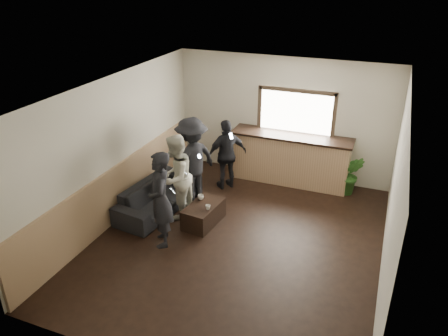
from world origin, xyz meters
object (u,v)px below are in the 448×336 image
at_px(sofa, 159,196).
at_px(person_d, 227,155).
at_px(person_a, 160,200).
at_px(bar_counter, 291,156).
at_px(person_b, 176,177).
at_px(person_c, 192,160).
at_px(coffee_table, 204,214).
at_px(cup_b, 208,207).
at_px(potted_plant, 351,175).
at_px(cup_a, 201,197).

xyz_separation_m(sofa, person_d, (0.93, 1.43, 0.49)).
bearing_deg(person_a, bar_counter, 124.06).
height_order(person_a, person_d, person_a).
bearing_deg(bar_counter, sofa, -134.27).
distance_m(sofa, person_b, 0.72).
xyz_separation_m(person_b, person_c, (-0.00, 0.74, 0.06)).
relative_size(sofa, person_d, 1.30).
bearing_deg(sofa, person_d, -25.93).
bearing_deg(person_b, coffee_table, 83.59).
xyz_separation_m(sofa, coffee_table, (1.06, -0.16, -0.10)).
xyz_separation_m(coffee_table, person_b, (-0.61, 0.07, 0.65)).
distance_m(cup_b, potted_plant, 3.34).
distance_m(cup_b, person_a, 1.03).
relative_size(cup_b, person_b, 0.06).
height_order(coffee_table, person_c, person_c).
relative_size(cup_a, cup_b, 1.28).
bearing_deg(bar_counter, person_b, -126.67).
bearing_deg(cup_a, person_c, 126.61).
xyz_separation_m(bar_counter, cup_b, (-0.96, -2.51, -0.19)).
bearing_deg(coffee_table, sofa, 171.58).
relative_size(bar_counter, cup_a, 22.01).
distance_m(bar_counter, potted_plant, 1.39).
distance_m(cup_a, cup_b, 0.41).
bearing_deg(cup_a, person_a, -105.25).
distance_m(sofa, person_a, 1.34).
height_order(coffee_table, person_d, person_d).
bearing_deg(cup_a, cup_b, -46.19).
bearing_deg(sofa, cup_b, -96.01).
distance_m(coffee_table, potted_plant, 3.37).
xyz_separation_m(sofa, person_c, (0.45, 0.66, 0.61)).
height_order(sofa, potted_plant, potted_plant).
height_order(potted_plant, person_a, person_a).
bearing_deg(cup_b, cup_a, 133.81).
relative_size(sofa, person_c, 1.14).
bearing_deg(cup_b, person_d, 99.43).
distance_m(bar_counter, cup_b, 2.69).
bearing_deg(potted_plant, bar_counter, 175.08).
bearing_deg(cup_a, coffee_table, -52.13).
relative_size(bar_counter, sofa, 1.30).
distance_m(coffee_table, cup_b, 0.31).
bearing_deg(bar_counter, potted_plant, -4.92).
height_order(bar_counter, coffee_table, bar_counter).
height_order(cup_a, potted_plant, potted_plant).
bearing_deg(cup_a, person_d, 90.00).
distance_m(bar_counter, person_a, 3.61).
relative_size(sofa, person_a, 1.17).
distance_m(sofa, person_d, 1.77).
xyz_separation_m(cup_a, person_d, (0.00, 1.41, 0.34)).
relative_size(sofa, person_b, 1.21).
height_order(potted_plant, person_c, person_c).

